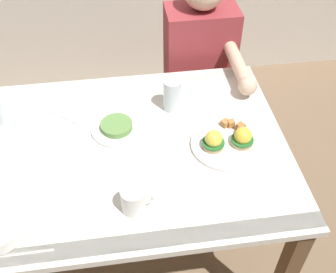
# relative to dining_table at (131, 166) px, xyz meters

# --- Properties ---
(ground_plane) EXTENTS (6.00, 6.00, 0.00)m
(ground_plane) POSITION_rel_dining_table_xyz_m (0.00, 0.00, -0.63)
(ground_plane) COLOR #7F664C
(dining_table) EXTENTS (1.20, 0.90, 0.74)m
(dining_table) POSITION_rel_dining_table_xyz_m (0.00, 0.00, 0.00)
(dining_table) COLOR white
(dining_table) RESTS_ON ground_plane
(eggs_benedict_plate) EXTENTS (0.27, 0.27, 0.09)m
(eggs_benedict_plate) POSITION_rel_dining_table_xyz_m (0.37, -0.04, 0.13)
(eggs_benedict_plate) COLOR white
(eggs_benedict_plate) RESTS_ON dining_table
(fruit_bowl) EXTENTS (0.12, 0.12, 0.05)m
(fruit_bowl) POSITION_rel_dining_table_xyz_m (-0.41, -0.34, 0.14)
(fruit_bowl) COLOR white
(fruit_bowl) RESTS_ON dining_table
(coffee_mug) EXTENTS (0.11, 0.08, 0.09)m
(coffee_mug) POSITION_rel_dining_table_xyz_m (0.00, -0.28, 0.16)
(coffee_mug) COLOR white
(coffee_mug) RESTS_ON dining_table
(fork) EXTENTS (0.14, 0.10, 0.00)m
(fork) POSITION_rel_dining_table_xyz_m (-0.24, 0.20, 0.11)
(fork) COLOR silver
(fork) RESTS_ON dining_table
(water_glass_near) EXTENTS (0.07, 0.07, 0.14)m
(water_glass_near) POSITION_rel_dining_table_xyz_m (0.20, 0.20, 0.17)
(water_glass_near) COLOR silver
(water_glass_near) RESTS_ON dining_table
(water_glass_far) EXTENTS (0.08, 0.08, 0.11)m
(water_glass_far) POSITION_rel_dining_table_xyz_m (-0.48, 0.23, 0.16)
(water_glass_far) COLOR silver
(water_glass_far) RESTS_ON dining_table
(side_plate) EXTENTS (0.20, 0.20, 0.04)m
(side_plate) POSITION_rel_dining_table_xyz_m (-0.04, 0.10, 0.12)
(side_plate) COLOR white
(side_plate) RESTS_ON dining_table
(diner_person) EXTENTS (0.34, 0.54, 1.14)m
(diner_person) POSITION_rel_dining_table_xyz_m (0.40, 0.60, 0.02)
(diner_person) COLOR #33333D
(diner_person) RESTS_ON ground_plane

